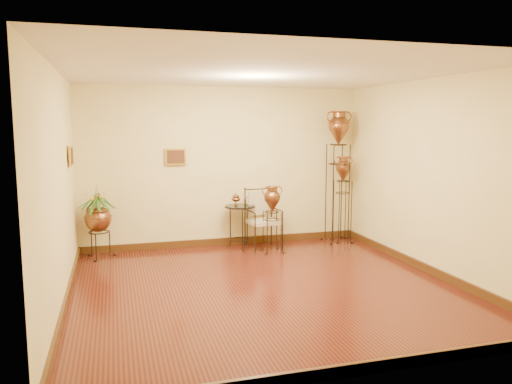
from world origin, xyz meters
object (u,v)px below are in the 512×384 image
object	(u,v)px
amphora_tall	(338,175)
planter_urn	(98,216)
armchair	(264,219)
side_table	(240,226)
amphora_mid	(343,198)

from	to	relation	value
amphora_tall	planter_urn	xyz separation A→B (m)	(-4.19, 0.00, -0.54)
armchair	side_table	bearing A→B (deg)	149.76
side_table	amphora_mid	bearing A→B (deg)	-0.03
planter_urn	amphora_mid	bearing A→B (deg)	0.00
amphora_mid	planter_urn	xyz separation A→B (m)	(-4.30, 0.00, -0.11)
amphora_mid	planter_urn	size ratio (longest dim) A/B	1.28
amphora_mid	side_table	bearing A→B (deg)	179.97
planter_urn	armchair	size ratio (longest dim) A/B	1.19
amphora_mid	armchair	bearing A→B (deg)	-173.94
side_table	armchair	bearing A→B (deg)	-23.80
amphora_tall	planter_urn	distance (m)	4.23
amphora_tall	amphora_mid	world-z (taller)	amphora_tall
amphora_mid	armchair	xyz separation A→B (m)	(-1.57, -0.17, -0.28)
amphora_mid	side_table	world-z (taller)	amphora_mid
armchair	planter_urn	bearing A→B (deg)	170.08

